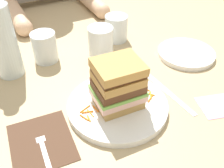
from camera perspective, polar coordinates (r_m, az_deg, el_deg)
name	(u,v)px	position (r m, az deg, el deg)	size (l,w,h in m)	color
ground_plane	(116,111)	(0.65, 0.83, -6.03)	(3.00, 3.00, 0.00)	tan
main_plate	(118,106)	(0.65, 1.24, -4.79)	(0.25, 0.25, 0.02)	white
sandwich	(118,84)	(0.60, 1.30, 0.02)	(0.12, 0.10, 0.13)	tan
carrot_shred_0	(87,112)	(0.62, -5.45, -6.13)	(0.00, 0.00, 0.03)	orange
carrot_shred_1	(96,109)	(0.63, -3.60, -5.49)	(0.00, 0.00, 0.02)	orange
carrot_shred_2	(89,118)	(0.61, -5.11, -7.55)	(0.00, 0.00, 0.02)	orange
carrot_shred_3	(90,113)	(0.62, -4.76, -6.39)	(0.00, 0.00, 0.03)	orange
carrot_shred_4	(85,109)	(0.63, -5.94, -5.44)	(0.00, 0.00, 0.03)	orange
carrot_shred_5	(84,117)	(0.61, -6.26, -7.20)	(0.00, 0.00, 0.03)	orange
carrot_shred_6	(148,94)	(0.68, 8.03, -2.10)	(0.00, 0.00, 0.03)	orange
carrot_shred_7	(143,98)	(0.66, 6.91, -3.10)	(0.00, 0.00, 0.02)	orange
carrot_shred_8	(140,94)	(0.67, 6.09, -2.14)	(0.00, 0.00, 0.02)	orange
carrot_shred_9	(141,92)	(0.68, 6.47, -1.69)	(0.00, 0.00, 0.02)	orange
carrot_shred_10	(145,89)	(0.69, 7.38, -1.20)	(0.00, 0.00, 0.02)	orange
carrot_shred_11	(151,98)	(0.66, 8.47, -3.12)	(0.00, 0.00, 0.03)	orange
carrot_shred_12	(142,89)	(0.69, 6.57, -1.15)	(0.00, 0.00, 0.02)	orange
carrot_shred_13	(151,95)	(0.67, 8.50, -2.43)	(0.00, 0.00, 0.03)	orange
carrot_shred_14	(147,95)	(0.67, 7.80, -2.49)	(0.00, 0.00, 0.02)	orange
napkin_dark	(41,142)	(0.61, -15.28, -12.15)	(0.13, 0.16, 0.00)	#4C3323
fork	(43,148)	(0.59, -14.86, -13.55)	(0.03, 0.17, 0.00)	silver
knife	(170,94)	(0.71, 12.71, -2.15)	(0.03, 0.20, 0.00)	silver
juice_glass	(101,45)	(0.82, -2.47, 8.55)	(0.08, 0.08, 0.10)	white
water_bottle	(1,36)	(0.77, -23.15, 9.69)	(0.07, 0.07, 0.28)	silver
empty_tumbler_0	(116,28)	(0.92, 0.94, 12.18)	(0.08, 0.08, 0.09)	silver
empty_tumbler_1	(45,47)	(0.83, -14.58, 7.86)	(0.07, 0.07, 0.09)	silver
side_plate	(186,53)	(0.88, 15.98, 6.49)	(0.18, 0.18, 0.02)	white
napkin_pink	(217,106)	(0.71, 22.12, -4.47)	(0.09, 0.08, 0.00)	pink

